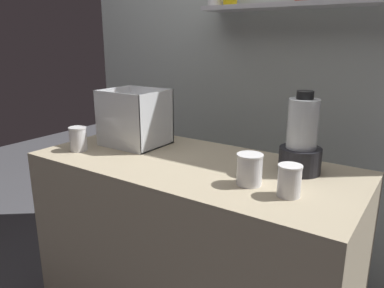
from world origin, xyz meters
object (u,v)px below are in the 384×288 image
Objects in this scene: juice_cup_beet_middle at (289,183)px; juice_cup_carrot_left at (249,171)px; carrot_display_bin at (134,128)px; juice_cup_beet_far_left at (78,140)px; blender_pitcher at (301,142)px.

juice_cup_carrot_left is at bearing 172.57° from juice_cup_beet_middle.
juice_cup_beet_middle is (0.86, -0.19, -0.04)m from carrot_display_bin.
juice_cup_beet_far_left is at bearing -177.56° from juice_cup_beet_middle.
juice_cup_carrot_left is (-0.11, -0.23, -0.07)m from blender_pitcher.
juice_cup_beet_far_left is at bearing -175.75° from juice_cup_carrot_left.
juice_cup_beet_middle is (0.05, -0.25, -0.08)m from blender_pitcher.
juice_cup_beet_far_left is 0.85m from juice_cup_carrot_left.
juice_cup_carrot_left is at bearing -115.50° from blender_pitcher.
juice_cup_beet_middle is at bearing -79.14° from blender_pitcher.
juice_cup_carrot_left is (0.85, 0.06, 0.00)m from juice_cup_beet_far_left.
carrot_display_bin is 0.27m from juice_cup_beet_far_left.
blender_pitcher is 1.00m from juice_cup_beet_far_left.
juice_cup_carrot_left is at bearing 4.25° from juice_cup_beet_far_left.
carrot_display_bin is at bearing 58.07° from juice_cup_beet_far_left.
juice_cup_beet_far_left is at bearing -121.93° from carrot_display_bin.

